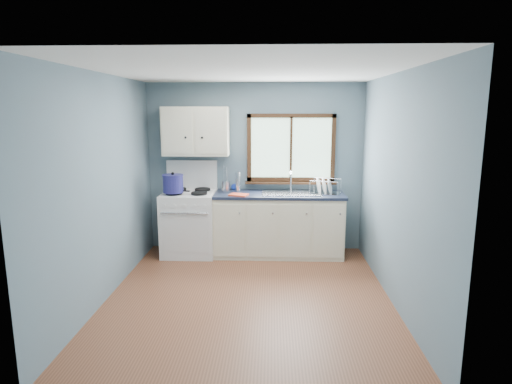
{
  "coord_description": "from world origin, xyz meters",
  "views": [
    {
      "loc": [
        0.26,
        -4.57,
        2.1
      ],
      "look_at": [
        0.05,
        0.9,
        1.05
      ],
      "focal_mm": 30.0,
      "sensor_mm": 36.0,
      "label": 1
    }
  ],
  "objects_px": {
    "base_cabinets": "(278,227)",
    "utensil_crock": "(226,186)",
    "stockpot": "(173,183)",
    "thermos": "(238,182)",
    "gas_range": "(190,221)",
    "dish_rack": "(325,190)",
    "sink": "(291,198)",
    "skillet": "(175,190)"
  },
  "relations": [
    {
      "from": "skillet",
      "to": "thermos",
      "type": "relative_size",
      "value": 1.28
    },
    {
      "from": "sink",
      "to": "base_cabinets",
      "type": "bearing_deg",
      "value": 179.87
    },
    {
      "from": "stockpot",
      "to": "base_cabinets",
      "type": "bearing_deg",
      "value": 7.51
    },
    {
      "from": "skillet",
      "to": "sink",
      "type": "bearing_deg",
      "value": 20.29
    },
    {
      "from": "skillet",
      "to": "stockpot",
      "type": "height_order",
      "value": "stockpot"
    },
    {
      "from": "gas_range",
      "to": "stockpot",
      "type": "distance_m",
      "value": 0.65
    },
    {
      "from": "gas_range",
      "to": "skillet",
      "type": "bearing_deg",
      "value": -139.27
    },
    {
      "from": "gas_range",
      "to": "thermos",
      "type": "height_order",
      "value": "gas_range"
    },
    {
      "from": "stockpot",
      "to": "dish_rack",
      "type": "height_order",
      "value": "stockpot"
    },
    {
      "from": "base_cabinets",
      "to": "thermos",
      "type": "xyz_separation_m",
      "value": [
        -0.6,
        0.08,
        0.66
      ]
    },
    {
      "from": "thermos",
      "to": "dish_rack",
      "type": "xyz_separation_m",
      "value": [
        1.26,
        -0.07,
        -0.09
      ]
    },
    {
      "from": "utensil_crock",
      "to": "dish_rack",
      "type": "relative_size",
      "value": 0.8
    },
    {
      "from": "dish_rack",
      "to": "skillet",
      "type": "bearing_deg",
      "value": -158.34
    },
    {
      "from": "base_cabinets",
      "to": "sink",
      "type": "height_order",
      "value": "sink"
    },
    {
      "from": "base_cabinets",
      "to": "dish_rack",
      "type": "xyz_separation_m",
      "value": [
        0.66,
        0.02,
        0.57
      ]
    },
    {
      "from": "sink",
      "to": "skillet",
      "type": "relative_size",
      "value": 2.26
    },
    {
      "from": "skillet",
      "to": "utensil_crock",
      "type": "relative_size",
      "value": 0.95
    },
    {
      "from": "gas_range",
      "to": "dish_rack",
      "type": "distance_m",
      "value": 2.03
    },
    {
      "from": "base_cabinets",
      "to": "utensil_crock",
      "type": "distance_m",
      "value": 0.98
    },
    {
      "from": "base_cabinets",
      "to": "skillet",
      "type": "relative_size",
      "value": 4.97
    },
    {
      "from": "stockpot",
      "to": "utensil_crock",
      "type": "height_order",
      "value": "utensil_crock"
    },
    {
      "from": "stockpot",
      "to": "thermos",
      "type": "relative_size",
      "value": 1.26
    },
    {
      "from": "base_cabinets",
      "to": "utensil_crock",
      "type": "height_order",
      "value": "utensil_crock"
    },
    {
      "from": "utensil_crock",
      "to": "gas_range",
      "type": "bearing_deg",
      "value": -165.89
    },
    {
      "from": "base_cabinets",
      "to": "utensil_crock",
      "type": "relative_size",
      "value": 4.72
    },
    {
      "from": "gas_range",
      "to": "utensil_crock",
      "type": "relative_size",
      "value": 3.47
    },
    {
      "from": "gas_range",
      "to": "utensil_crock",
      "type": "distance_m",
      "value": 0.74
    },
    {
      "from": "skillet",
      "to": "utensil_crock",
      "type": "bearing_deg",
      "value": 36.39
    },
    {
      "from": "gas_range",
      "to": "base_cabinets",
      "type": "bearing_deg",
      "value": 0.82
    },
    {
      "from": "sink",
      "to": "utensil_crock",
      "type": "height_order",
      "value": "utensil_crock"
    },
    {
      "from": "base_cabinets",
      "to": "stockpot",
      "type": "distance_m",
      "value": 1.65
    },
    {
      "from": "base_cabinets",
      "to": "dish_rack",
      "type": "relative_size",
      "value": 3.77
    },
    {
      "from": "skillet",
      "to": "dish_rack",
      "type": "relative_size",
      "value": 0.76
    },
    {
      "from": "thermos",
      "to": "utensil_crock",
      "type": "bearing_deg",
      "value": 170.25
    },
    {
      "from": "gas_range",
      "to": "sink",
      "type": "height_order",
      "value": "gas_range"
    },
    {
      "from": "dish_rack",
      "to": "base_cabinets",
      "type": "bearing_deg",
      "value": -161.74
    },
    {
      "from": "sink",
      "to": "dish_rack",
      "type": "relative_size",
      "value": 1.71
    },
    {
      "from": "stockpot",
      "to": "utensil_crock",
      "type": "xyz_separation_m",
      "value": [
        0.71,
        0.31,
        -0.09
      ]
    },
    {
      "from": "sink",
      "to": "thermos",
      "type": "bearing_deg",
      "value": 173.9
    },
    {
      "from": "utensil_crock",
      "to": "thermos",
      "type": "height_order",
      "value": "utensil_crock"
    },
    {
      "from": "utensil_crock",
      "to": "thermos",
      "type": "xyz_separation_m",
      "value": [
        0.18,
        -0.03,
        0.06
      ]
    },
    {
      "from": "thermos",
      "to": "dish_rack",
      "type": "bearing_deg",
      "value": -3.01
    }
  ]
}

